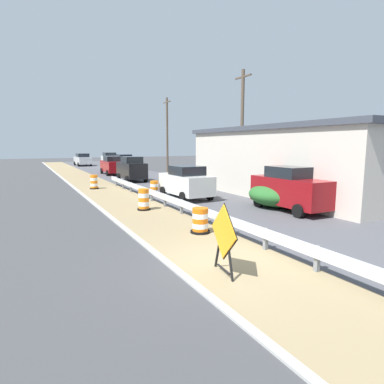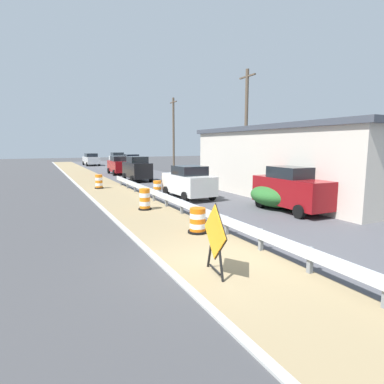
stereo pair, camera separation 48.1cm
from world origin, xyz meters
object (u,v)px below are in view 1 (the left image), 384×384
object	(u,v)px
traffic_barrel_nearest	(200,222)
utility_pole_near	(242,129)
utility_pole_mid	(167,135)
traffic_barrel_mid	(154,189)
traffic_barrel_close	(144,200)
car_trailing_near_lane	(110,160)
car_lead_far_lane	(112,165)
car_distant_b	(186,182)
car_distant_a	(292,189)
warning_sign_diamond	(224,235)
car_mid_far_lane	(124,162)
car_lead_near_lane	(83,160)
car_trailing_far_lane	(132,169)
traffic_barrel_far	(94,183)

from	to	relation	value
traffic_barrel_nearest	utility_pole_near	bearing A→B (deg)	46.33
utility_pole_mid	traffic_barrel_mid	bearing A→B (deg)	-116.61
traffic_barrel_nearest	utility_pole_near	xyz separation A→B (m)	(8.28, 8.67, 4.00)
traffic_barrel_close	traffic_barrel_mid	xyz separation A→B (m)	(2.23, 4.27, -0.07)
car_trailing_near_lane	traffic_barrel_mid	bearing A→B (deg)	-6.72
car_lead_far_lane	car_distant_b	distance (m)	18.34
utility_pole_near	car_lead_far_lane	bearing A→B (deg)	106.93
car_trailing_near_lane	car_distant_a	xyz separation A→B (m)	(0.21, -37.12, 0.03)
warning_sign_diamond	car_mid_far_lane	xyz separation A→B (m)	(7.31, 34.33, 0.01)
car_trailing_near_lane	utility_pole_near	world-z (taller)	utility_pole_near
car_lead_far_lane	car_lead_near_lane	bearing A→B (deg)	2.15
warning_sign_diamond	car_distant_a	distance (m)	9.21
car_mid_far_lane	car_trailing_near_lane	bearing A→B (deg)	178.92
traffic_barrel_mid	car_trailing_far_lane	size ratio (longest dim) A/B	0.24
car_trailing_near_lane	traffic_barrel_far	bearing A→B (deg)	-14.88
car_lead_far_lane	car_mid_far_lane	size ratio (longest dim) A/B	1.02
traffic_barrel_nearest	traffic_barrel_far	xyz separation A→B (m)	(-1.10, 14.46, 0.05)
traffic_barrel_nearest	traffic_barrel_far	bearing A→B (deg)	94.36
traffic_barrel_close	car_distant_a	world-z (taller)	car_distant_a
car_mid_far_lane	car_distant_b	world-z (taller)	car_mid_far_lane
car_mid_far_lane	utility_pole_mid	bearing A→B (deg)	25.44
car_trailing_far_lane	utility_pole_near	world-z (taller)	utility_pole_near
warning_sign_diamond	traffic_barrel_mid	xyz separation A→B (m)	(3.18, 13.09, -0.60)
traffic_barrel_mid	utility_pole_mid	distance (m)	16.89
car_distant_a	traffic_barrel_close	bearing A→B (deg)	-117.32
warning_sign_diamond	traffic_barrel_far	bearing A→B (deg)	-82.78
warning_sign_diamond	car_trailing_near_lane	xyz separation A→B (m)	(7.36, 42.36, 0.05)
car_mid_far_lane	car_distant_b	size ratio (longest dim) A/B	1.09
car_lead_far_lane	car_trailing_far_lane	world-z (taller)	car_trailing_far_lane
traffic_barrel_mid	car_mid_far_lane	bearing A→B (deg)	79.00
car_distant_a	car_distant_b	bearing A→B (deg)	-151.24
warning_sign_diamond	car_trailing_near_lane	distance (m)	42.99
car_lead_near_lane	car_trailing_near_lane	distance (m)	5.64
traffic_barrel_mid	car_lead_far_lane	xyz separation A→B (m)	(1.32, 16.33, 0.60)
car_trailing_near_lane	car_distant_b	distance (m)	31.41
traffic_barrel_far	traffic_barrel_close	bearing A→B (deg)	-85.99
warning_sign_diamond	traffic_barrel_close	xyz separation A→B (m)	(0.95, 8.82, -0.54)
car_mid_far_lane	car_distant_a	size ratio (longest dim) A/B	1.04
car_trailing_near_lane	car_trailing_far_lane	size ratio (longest dim) A/B	1.19
traffic_barrel_nearest	car_trailing_near_lane	xyz separation A→B (m)	(5.96, 38.64, 0.66)
traffic_barrel_far	utility_pole_near	world-z (taller)	utility_pole_near
car_trailing_far_lane	traffic_barrel_mid	bearing A→B (deg)	171.48
traffic_barrel_nearest	car_mid_far_lane	size ratio (longest dim) A/B	0.21
traffic_barrel_close	warning_sign_diamond	bearing A→B (deg)	-96.16
utility_pole_mid	warning_sign_diamond	bearing A→B (deg)	-110.77
car_trailing_far_lane	traffic_barrel_nearest	bearing A→B (deg)	170.03
car_lead_near_lane	warning_sign_diamond	bearing A→B (deg)	172.85
car_trailing_near_lane	car_trailing_far_lane	world-z (taller)	car_trailing_far_lane
car_trailing_near_lane	car_mid_far_lane	size ratio (longest dim) A/B	1.06
warning_sign_diamond	traffic_barrel_nearest	bearing A→B (deg)	-102.50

